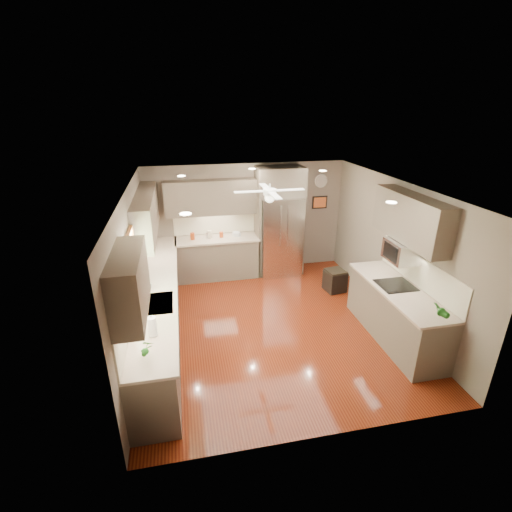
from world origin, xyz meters
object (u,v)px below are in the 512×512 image
object	(u,v)px
soap_bottle	(148,285)
stool	(335,280)
potted_plant_right	(440,311)
canister_c	(210,234)
refrigerator	(280,224)
canister_b	(208,235)
potted_plant_left	(147,348)
microwave	(402,251)
canister_a	(192,236)
canister_d	(221,235)
paper_towel	(152,326)
bowl	(237,236)

from	to	relation	value
soap_bottle	stool	world-z (taller)	soap_bottle
potted_plant_right	stool	bearing A→B (deg)	96.24
canister_c	potted_plant_right	world-z (taller)	potted_plant_right
canister_c	refrigerator	world-z (taller)	refrigerator
canister_b	potted_plant_left	distance (m)	4.16
soap_bottle	microwave	distance (m)	4.14
canister_c	soap_bottle	world-z (taller)	canister_c
potted_plant_left	refrigerator	size ratio (longest dim) A/B	0.11
microwave	canister_a	bearing A→B (deg)	140.13
canister_d	refrigerator	world-z (taller)	refrigerator
canister_c	canister_d	distance (m)	0.26
canister_a	potted_plant_left	distance (m)	4.05
canister_b	microwave	bearing A→B (deg)	-43.33
canister_b	potted_plant_right	bearing A→B (deg)	-54.53
canister_d	refrigerator	xyz separation A→B (m)	(1.32, -0.06, 0.19)
potted_plant_left	canister_a	bearing A→B (deg)	79.94
potted_plant_left	paper_towel	bearing A→B (deg)	85.07
canister_c	paper_towel	xyz separation A→B (m)	(-1.05, -3.58, 0.05)
potted_plant_right	paper_towel	distance (m)	3.87
potted_plant_left	potted_plant_right	bearing A→B (deg)	0.44
potted_plant_left	bowl	distance (m)	4.33
canister_c	soap_bottle	size ratio (longest dim) A/B	0.96
potted_plant_right	canister_b	bearing A→B (deg)	125.47
canister_d	bowl	size ratio (longest dim) A/B	0.65
canister_b	soap_bottle	size ratio (longest dim) A/B	0.74
soap_bottle	refrigerator	xyz separation A→B (m)	(2.76, 2.18, 0.16)
canister_d	potted_plant_left	size ratio (longest dim) A/B	0.48
bowl	paper_towel	distance (m)	3.92
refrigerator	canister_d	bearing A→B (deg)	177.21
potted_plant_left	refrigerator	world-z (taller)	refrigerator
canister_b	canister_d	bearing A→B (deg)	-2.10
canister_a	potted_plant_left	world-z (taller)	potted_plant_left
canister_d	paper_towel	world-z (taller)	paper_towel
canister_a	canister_b	distance (m)	0.33
canister_b	bowl	world-z (taller)	canister_b
soap_bottle	canister_b	bearing A→B (deg)	63.30
stool	canister_a	bearing A→B (deg)	157.44
soap_bottle	refrigerator	world-z (taller)	refrigerator
bowl	canister_c	bearing A→B (deg)	177.82
canister_d	bowl	distance (m)	0.34
canister_c	paper_towel	distance (m)	3.73
canister_c	paper_towel	size ratio (longest dim) A/B	0.58
canister_a	canister_d	world-z (taller)	canister_a
refrigerator	stool	distance (m)	1.76
canister_b	refrigerator	size ratio (longest dim) A/B	0.05
canister_b	bowl	bearing A→B (deg)	-2.96
potted_plant_left	stool	size ratio (longest dim) A/B	0.58
paper_towel	microwave	bearing A→B (deg)	11.50
canister_b	canister_d	size ratio (longest dim) A/B	0.97
microwave	paper_towel	xyz separation A→B (m)	(-3.95, -0.80, -0.40)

